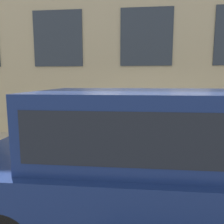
% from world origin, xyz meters
% --- Properties ---
extents(ground_plane, '(80.00, 80.00, 0.00)m').
position_xyz_m(ground_plane, '(0.00, 0.00, 0.00)').
color(ground_plane, '#47474C').
extents(sidewalk, '(3.07, 60.00, 0.17)m').
position_xyz_m(sidewalk, '(1.53, 0.00, 0.08)').
color(sidewalk, '#A8A093').
rests_on(sidewalk, ground_plane).
extents(building_facade, '(0.33, 40.00, 8.32)m').
position_xyz_m(building_facade, '(3.21, -0.00, 4.17)').
color(building_facade, '#C6B793').
rests_on(building_facade, ground_plane).
extents(fire_hydrant, '(0.30, 0.42, 0.83)m').
position_xyz_m(fire_hydrant, '(0.48, 0.58, 0.59)').
color(fire_hydrant, gold).
rests_on(fire_hydrant, sidewalk).
extents(person, '(0.28, 0.19, 1.16)m').
position_xyz_m(person, '(0.91, 1.10, 0.87)').
color(person, '#998466').
rests_on(person, sidewalk).
extents(parked_truck_navy_near, '(1.95, 4.34, 1.85)m').
position_xyz_m(parked_truck_navy_near, '(-1.27, 0.26, 1.05)').
color(parked_truck_navy_near, black).
rests_on(parked_truck_navy_near, ground_plane).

